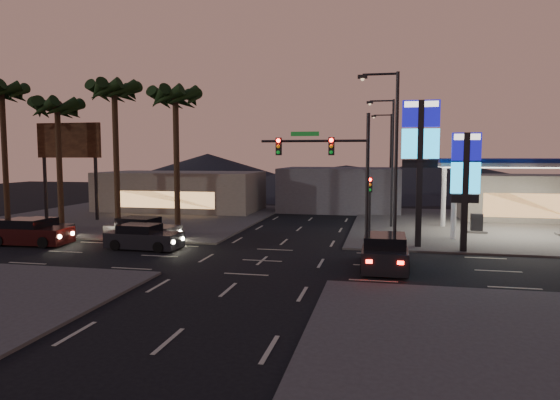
% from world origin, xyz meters
% --- Properties ---
extents(ground, '(140.00, 140.00, 0.00)m').
position_xyz_m(ground, '(0.00, 0.00, 0.00)').
color(ground, black).
rests_on(ground, ground).
extents(corner_lot_ne, '(24.00, 24.00, 0.12)m').
position_xyz_m(corner_lot_ne, '(16.00, 16.00, 0.06)').
color(corner_lot_ne, '#47443F').
rests_on(corner_lot_ne, ground).
extents(corner_lot_nw, '(24.00, 24.00, 0.12)m').
position_xyz_m(corner_lot_nw, '(-16.00, 16.00, 0.06)').
color(corner_lot_nw, '#47443F').
rests_on(corner_lot_nw, ground).
extents(gas_station, '(12.20, 8.20, 5.47)m').
position_xyz_m(gas_station, '(16.00, 12.00, 5.08)').
color(gas_station, silver).
rests_on(gas_station, ground).
extents(convenience_store, '(10.00, 6.00, 4.00)m').
position_xyz_m(convenience_store, '(18.00, 21.00, 2.00)').
color(convenience_store, '#726B5B').
rests_on(convenience_store, ground).
extents(pylon_sign_tall, '(2.20, 0.35, 9.00)m').
position_xyz_m(pylon_sign_tall, '(8.50, 5.50, 6.39)').
color(pylon_sign_tall, black).
rests_on(pylon_sign_tall, ground).
extents(pylon_sign_short, '(1.60, 0.35, 7.00)m').
position_xyz_m(pylon_sign_short, '(11.00, 4.50, 4.66)').
color(pylon_sign_short, black).
rests_on(pylon_sign_short, ground).
extents(traffic_signal_mast, '(6.10, 0.39, 8.00)m').
position_xyz_m(traffic_signal_mast, '(3.76, 1.99, 5.23)').
color(traffic_signal_mast, black).
rests_on(traffic_signal_mast, ground).
extents(pedestal_signal, '(0.32, 0.39, 4.30)m').
position_xyz_m(pedestal_signal, '(5.50, 6.98, 2.92)').
color(pedestal_signal, black).
rests_on(pedestal_signal, ground).
extents(streetlight_near, '(2.14, 0.25, 10.00)m').
position_xyz_m(streetlight_near, '(6.79, 1.00, 5.72)').
color(streetlight_near, black).
rests_on(streetlight_near, ground).
extents(streetlight_mid, '(2.14, 0.25, 10.00)m').
position_xyz_m(streetlight_mid, '(6.79, 14.00, 5.72)').
color(streetlight_mid, black).
rests_on(streetlight_mid, ground).
extents(streetlight_far, '(2.14, 0.25, 10.00)m').
position_xyz_m(streetlight_far, '(6.79, 28.00, 5.72)').
color(streetlight_far, black).
rests_on(streetlight_far, ground).
extents(palm_a, '(4.41, 4.41, 10.86)m').
position_xyz_m(palm_a, '(-9.00, 9.50, 9.43)').
color(palm_a, black).
rests_on(palm_a, ground).
extents(palm_b, '(4.41, 4.41, 11.46)m').
position_xyz_m(palm_b, '(-14.00, 9.50, 9.97)').
color(palm_b, black).
rests_on(palm_b, ground).
extents(palm_c, '(4.41, 4.41, 10.26)m').
position_xyz_m(palm_c, '(-19.00, 9.50, 8.88)').
color(palm_c, black).
rests_on(palm_c, ground).
extents(palm_d, '(4.41, 4.41, 11.66)m').
position_xyz_m(palm_d, '(-24.00, 9.50, 10.15)').
color(palm_d, black).
rests_on(palm_d, ground).
extents(billboard, '(6.00, 0.30, 8.50)m').
position_xyz_m(billboard, '(-20.50, 13.00, 6.33)').
color(billboard, black).
rests_on(billboard, ground).
extents(building_far_west, '(16.00, 8.00, 4.00)m').
position_xyz_m(building_far_west, '(-14.00, 22.00, 2.00)').
color(building_far_west, '#726B5B').
rests_on(building_far_west, ground).
extents(building_far_mid, '(12.00, 9.00, 4.40)m').
position_xyz_m(building_far_mid, '(2.00, 26.00, 2.20)').
color(building_far_mid, '#4C4C51').
rests_on(building_far_mid, ground).
extents(hill_left, '(40.00, 40.00, 6.00)m').
position_xyz_m(hill_left, '(-25.00, 60.00, 3.00)').
color(hill_left, black).
rests_on(hill_left, ground).
extents(hill_right, '(50.00, 50.00, 5.00)m').
position_xyz_m(hill_right, '(15.00, 60.00, 2.50)').
color(hill_right, black).
rests_on(hill_right, ground).
extents(hill_center, '(60.00, 60.00, 4.00)m').
position_xyz_m(hill_center, '(0.00, 60.00, 2.00)').
color(hill_center, black).
rests_on(hill_center, ground).
extents(car_lane_a_front, '(4.73, 2.19, 1.51)m').
position_xyz_m(car_lane_a_front, '(-7.92, 1.85, 0.70)').
color(car_lane_a_front, black).
rests_on(car_lane_a_front, ground).
extents(car_lane_a_mid, '(5.15, 2.28, 1.66)m').
position_xyz_m(car_lane_a_mid, '(-15.72, 1.71, 0.77)').
color(car_lane_a_mid, black).
rests_on(car_lane_a_mid, ground).
extents(car_lane_a_rear, '(4.20, 1.85, 1.35)m').
position_xyz_m(car_lane_a_rear, '(-16.51, 2.42, 0.63)').
color(car_lane_a_rear, black).
rests_on(car_lane_a_rear, ground).
extents(car_lane_b_front, '(5.07, 2.52, 1.60)m').
position_xyz_m(car_lane_b_front, '(-9.23, 4.24, 0.74)').
color(car_lane_b_front, '#4F4F51').
rests_on(car_lane_b_front, ground).
extents(car_lane_b_mid, '(4.26, 2.05, 1.35)m').
position_xyz_m(car_lane_b_mid, '(-16.91, 4.45, 0.63)').
color(car_lane_b_mid, black).
rests_on(car_lane_b_mid, ground).
extents(suv_station, '(2.29, 5.23, 1.73)m').
position_xyz_m(suv_station, '(6.50, -0.38, 0.81)').
color(suv_station, black).
rests_on(suv_station, ground).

